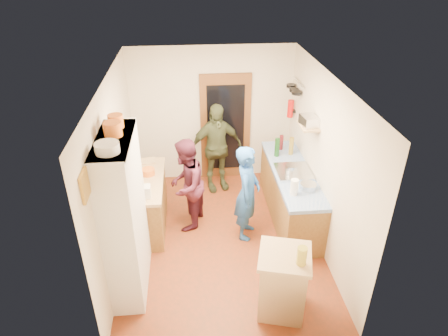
{
  "coord_description": "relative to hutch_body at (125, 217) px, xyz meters",
  "views": [
    {
      "loc": [
        -0.42,
        -4.98,
        4.13
      ],
      "look_at": [
        0.05,
        0.15,
        1.21
      ],
      "focal_mm": 32.0,
      "sensor_mm": 36.0,
      "label": 1
    }
  ],
  "objects": [
    {
      "name": "left_counter_base",
      "position": [
        0.1,
        1.25,
        -0.68
      ],
      "size": [
        0.6,
        1.4,
        0.85
      ],
      "primitive_type": "cube",
      "color": "olive",
      "rests_on": "ground"
    },
    {
      "name": "person_back",
      "position": [
        1.34,
        2.34,
        -0.25
      ],
      "size": [
        1.07,
        0.65,
        1.7
      ],
      "primitive_type": "imported",
      "rotation": [
        0.0,
        0.0,
        0.25
      ],
      "color": "#393F26",
      "rests_on": "ground"
    },
    {
      "name": "hutch_top_shelf",
      "position": [
        0.0,
        0.0,
        1.08
      ],
      "size": [
        0.4,
        1.14,
        0.04
      ],
      "primitive_type": "cube",
      "color": "silver",
      "rests_on": "hutch_body"
    },
    {
      "name": "wall_front",
      "position": [
        1.3,
        -1.21,
        0.2
      ],
      "size": [
        3.0,
        0.02,
        2.6
      ],
      "primitive_type": "cube",
      "color": "beige",
      "rests_on": "ground"
    },
    {
      "name": "orange_pot_b",
      "position": [
        0.0,
        0.31,
        1.18
      ],
      "size": [
        0.18,
        0.18,
        0.16
      ],
      "primitive_type": "cylinder",
      "color": "orange",
      "rests_on": "hutch_top_shelf"
    },
    {
      "name": "pan_hang_c",
      "position": [
        2.7,
        2.55,
        0.81
      ],
      "size": [
        0.17,
        0.17,
        0.05
      ],
      "primitive_type": "cylinder",
      "color": "black",
      "rests_on": "pan_rail"
    },
    {
      "name": "ceiling",
      "position": [
        1.3,
        0.8,
        1.51
      ],
      "size": [
        3.0,
        4.0,
        0.02
      ],
      "primitive_type": "cube",
      "color": "silver",
      "rests_on": "ground"
    },
    {
      "name": "island_base",
      "position": [
        1.93,
        -0.67,
        -0.67
      ],
      "size": [
        0.67,
        0.67,
        0.86
      ],
      "primitive_type": "cube",
      "rotation": [
        0.0,
        0.0,
        -0.26
      ],
      "color": "tan",
      "rests_on": "ground"
    },
    {
      "name": "toaster",
      "position": [
        0.15,
        0.75,
        -0.11
      ],
      "size": [
        0.24,
        0.17,
        0.17
      ],
      "primitive_type": "cube",
      "rotation": [
        0.0,
        0.0,
        0.05
      ],
      "color": "white",
      "rests_on": "left_counter_top"
    },
    {
      "name": "pot_on_hob",
      "position": [
        2.45,
        1.19,
        -0.1
      ],
      "size": [
        0.2,
        0.2,
        0.13
      ],
      "primitive_type": "cylinder",
      "color": "silver",
      "rests_on": "hob"
    },
    {
      "name": "right_counter_top",
      "position": [
        2.5,
        1.3,
        -0.23
      ],
      "size": [
        0.62,
        2.22,
        0.06
      ],
      "primitive_type": "cube",
      "color": "#1248A7",
      "rests_on": "right_counter_base"
    },
    {
      "name": "oil_jar",
      "position": [
        2.08,
        -0.83,
        -0.07
      ],
      "size": [
        0.14,
        0.14,
        0.23
      ],
      "primitive_type": "cylinder",
      "rotation": [
        0.0,
        0.0,
        -0.26
      ],
      "color": "#AD9E2D",
      "rests_on": "island_top"
    },
    {
      "name": "island_top",
      "position": [
        1.93,
        -0.67,
        -0.22
      ],
      "size": [
        0.76,
        0.76,
        0.05
      ],
      "primitive_type": "cube",
      "rotation": [
        0.0,
        0.0,
        -0.26
      ],
      "color": "tan",
      "rests_on": "island_base"
    },
    {
      "name": "picture_frame",
      "position": [
        -0.18,
        -0.75,
        0.95
      ],
      "size": [
        0.03,
        0.25,
        0.3
      ],
      "primitive_type": "cube",
      "color": "gold",
      "rests_on": "wall_left"
    },
    {
      "name": "person_hob",
      "position": [
        1.73,
        0.85,
        -0.32
      ],
      "size": [
        0.53,
        0.66,
        1.57
      ],
      "primitive_type": "imported",
      "rotation": [
        0.0,
        0.0,
        1.27
      ],
      "color": "#2253A5",
      "rests_on": "ground"
    },
    {
      "name": "cutting_board",
      "position": [
        1.9,
        -0.61,
        -0.21
      ],
      "size": [
        0.41,
        0.36,
        0.02
      ],
      "primitive_type": "cube",
      "rotation": [
        0.0,
        0.0,
        -0.26
      ],
      "color": "white",
      "rests_on": "island_top"
    },
    {
      "name": "orange_bowl",
      "position": [
        0.18,
        1.4,
        -0.15
      ],
      "size": [
        0.26,
        0.26,
        0.1
      ],
      "primitive_type": "cylinder",
      "rotation": [
        0.0,
        0.0,
        -0.25
      ],
      "color": "orange",
      "rests_on": "left_counter_top"
    },
    {
      "name": "radio",
      "position": [
        2.67,
        1.25,
        0.69
      ],
      "size": [
        0.26,
        0.33,
        0.15
      ],
      "primitive_type": "cube",
      "rotation": [
        0.0,
        0.0,
        0.14
      ],
      "color": "silver",
      "rests_on": "wall_shelf"
    },
    {
      "name": "fire_extinguisher",
      "position": [
        2.71,
        2.5,
        0.4
      ],
      "size": [
        0.11,
        0.11,
        0.32
      ],
      "primitive_type": "cylinder",
      "color": "red",
      "rests_on": "wall_right"
    },
    {
      "name": "pan_hang_a",
      "position": [
        2.7,
        2.15,
        0.82
      ],
      "size": [
        0.18,
        0.18,
        0.05
      ],
      "primitive_type": "cylinder",
      "color": "black",
      "rests_on": "pan_rail"
    },
    {
      "name": "door_frame",
      "position": [
        1.55,
        2.77,
        -0.05
      ],
      "size": [
        0.95,
        0.06,
        2.1
      ],
      "primitive_type": "cube",
      "color": "brown",
      "rests_on": "ground"
    },
    {
      "name": "right_counter_base",
      "position": [
        2.5,
        1.3,
        -0.68
      ],
      "size": [
        0.6,
        2.2,
        0.84
      ],
      "primitive_type": "cube",
      "color": "olive",
      "rests_on": "ground"
    },
    {
      "name": "chopping_board",
      "position": [
        0.12,
        1.82,
        -0.19
      ],
      "size": [
        0.33,
        0.26,
        0.02
      ],
      "primitive_type": "cube",
      "rotation": [
        0.0,
        0.0,
        0.13
      ],
      "color": "tan",
      "rests_on": "left_counter_top"
    },
    {
      "name": "plate_stack",
      "position": [
        0.0,
        -0.34,
        1.15
      ],
      "size": [
        0.26,
        0.26,
        0.11
      ],
      "primitive_type": "cylinder",
      "color": "white",
      "rests_on": "hutch_top_shelf"
    },
    {
      "name": "mixing_bowl",
      "position": [
        2.6,
        0.74,
        -0.15
      ],
      "size": [
        0.29,
        0.29,
        0.09
      ],
      "primitive_type": "cylinder",
      "rotation": [
        0.0,
        0.0,
        -0.19
      ],
      "color": "silver",
      "rests_on": "right_counter_top"
    },
    {
      "name": "wall_back",
      "position": [
        1.3,
        2.81,
        0.2
      ],
      "size": [
        3.0,
        0.02,
        2.6
      ],
      "primitive_type": "cube",
      "color": "beige",
      "rests_on": "ground"
    },
    {
      "name": "paper_towel",
      "position": [
        2.35,
        0.61,
        -0.07
      ],
      "size": [
        0.13,
        0.13,
        0.25
      ],
      "primitive_type": "cylinder",
      "rotation": [
        0.0,
        0.0,
        -0.12
      ],
      "color": "white",
      "rests_on": "right_counter_top"
    },
    {
      "name": "wall_right",
      "position": [
        2.81,
        0.8,
        0.2
      ],
      "size": [
        0.02,
        4.0,
        2.6
      ],
      "primitive_type": "cube",
      "color": "beige",
      "rests_on": "ground"
    },
    {
      "name": "wall_shelf",
      "position": [
        2.67,
        1.25,
        0.6
      ],
      "size": [
        0.26,
        0.42,
        0.03
      ],
      "primitive_type": "cube",
      "color": "tan",
      "rests_on": "wall_right"
    },
    {
      "name": "bottle_c",
      "position": [
        2.61,
        1.87,
        -0.04
      ],
      "size": [
        0.1,
        0.1,
        0.31
      ],
      "primitive_type": "cylinder",
      "rotation": [
        0.0,
        0.0,
        0.27
      ],
      "color": "olive",
      "rests_on": "right_counter_top"
    },
    {
      "name": "door_glass",
      "position": [
        1.55,
        2.74,
        -0.05
      ],
      "size": [
        0.7,
        0.02,
        1.7
      ],
      "primitive_type": "cube",
      "color": "black",
      "rests_on": "door_frame"
    },
    {
      "name": "ext_bracket",
      "position": [
        2.77,
        2.5,
        0.35
      ],
      "size": [
        0.06,
        0.1,
        0.04
      ],
      "primitive_type": "cube",
      "color": "black",
      "rests_on": "wall_right"
    },
    {
      "name": "bottle_a",
      "position": [
        2.35,
        1.83,
        -0.03
      ],
      "size": [
        0.1,
        0.1,
        0.33
      ],
      "primitive_type": "cylinder",
      "rotation": [
        0.0,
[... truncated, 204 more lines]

